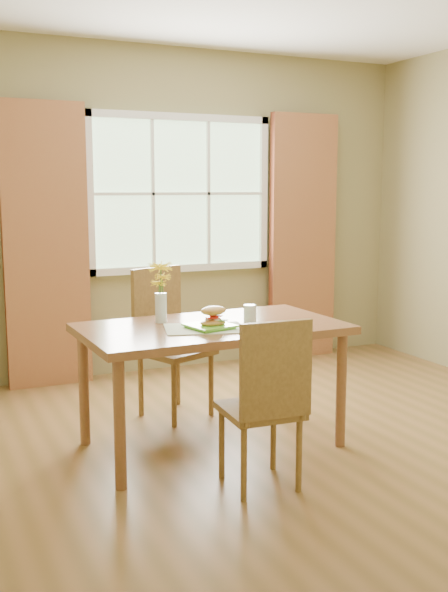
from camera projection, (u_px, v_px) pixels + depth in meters
name	position (u px, v px, depth m)	size (l,w,h in m)	color
room	(292.00, 221.00, 4.18)	(4.24, 3.84, 2.74)	brown
window	(181.00, 194.00, 5.83)	(1.62, 0.06, 1.32)	#A5CE9C
curtain_left	(46.00, 247.00, 5.34)	(0.65, 0.08, 2.20)	maroon
curtain_right	(303.00, 238.00, 6.29)	(0.65, 0.08, 2.20)	maroon
dining_table	(212.00, 337.00, 4.11)	(1.55, 0.90, 0.75)	brown
chair_near	(266.00, 397.00, 3.51)	(0.40, 0.40, 0.91)	brown
chair_far	(167.00, 334.00, 4.75)	(0.54, 0.54, 1.01)	brown
placemat	(204.00, 328.00, 3.97)	(0.45, 0.33, 0.01)	silver
plate	(210.00, 327.00, 3.97)	(0.24, 0.24, 0.01)	#65C431
croissant_sandwich	(213.00, 316.00, 3.95)	(0.17, 0.12, 0.12)	#C78E44
water_glass	(250.00, 315.00, 4.11)	(0.08, 0.08, 0.11)	silver
flower_vase	(161.00, 286.00, 4.14)	(0.15, 0.15, 0.37)	silver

